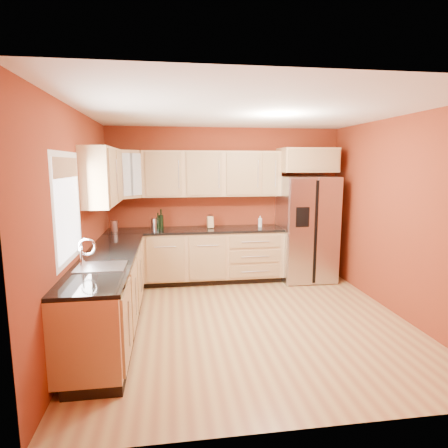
{
  "coord_description": "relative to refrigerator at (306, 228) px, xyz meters",
  "views": [
    {
      "loc": [
        -0.96,
        -4.44,
        1.98
      ],
      "look_at": [
        -0.19,
        0.9,
        1.12
      ],
      "focal_mm": 30.0,
      "sensor_mm": 36.0,
      "label": 1
    }
  ],
  "objects": [
    {
      "name": "canister_left",
      "position": [
        -3.2,
        0.01,
        0.12
      ],
      "size": [
        0.14,
        0.14,
        0.18
      ],
      "primitive_type": "cylinder",
      "rotation": [
        0.0,
        0.0,
        -0.34
      ],
      "color": "silver",
      "rests_on": "countertop_back"
    },
    {
      "name": "soap_dispenser",
      "position": [
        -0.8,
        0.09,
        0.13
      ],
      "size": [
        0.07,
        0.07,
        0.19
      ],
      "primitive_type": "cylinder",
      "rotation": [
        0.0,
        0.0,
        -0.1
      ],
      "color": "white",
      "rests_on": "countertop_back"
    },
    {
      "name": "wine_bottle_b",
      "position": [
        -2.46,
        0.01,
        0.2
      ],
      "size": [
        0.09,
        0.09,
        0.35
      ],
      "primitive_type": null,
      "rotation": [
        0.0,
        0.0,
        0.12
      ],
      "color": "black",
      "rests_on": "countertop_back"
    },
    {
      "name": "upper_cabinets_left",
      "position": [
        -3.19,
        -0.9,
        0.94
      ],
      "size": [
        0.33,
        1.35,
        0.75
      ],
      "primitive_type": "cube",
      "color": "tan",
      "rests_on": "wall_left"
    },
    {
      "name": "floor",
      "position": [
        -1.35,
        -1.62,
        -0.89
      ],
      "size": [
        4.0,
        4.0,
        0.0
      ],
      "primitive_type": "plane",
      "color": "#A26A3E",
      "rests_on": "ground"
    },
    {
      "name": "corner_upper_cabinet",
      "position": [
        -3.02,
        0.04,
        0.94
      ],
      "size": [
        0.67,
        0.67,
        0.75
      ],
      "primitive_type": "cube",
      "rotation": [
        0.0,
        0.0,
        0.79
      ],
      "color": "tan",
      "rests_on": "wall_back"
    },
    {
      "name": "upper_cabinets_back",
      "position": [
        -1.6,
        0.21,
        0.94
      ],
      "size": [
        2.3,
        0.33,
        0.75
      ],
      "primitive_type": "cube",
      "color": "tan",
      "rests_on": "wall_back"
    },
    {
      "name": "knife_block",
      "position": [
        -1.65,
        0.12,
        0.13
      ],
      "size": [
        0.11,
        0.1,
        0.19
      ],
      "primitive_type": "cube",
      "rotation": [
        0.0,
        0.0,
        0.11
      ],
      "color": "tan",
      "rests_on": "countertop_back"
    },
    {
      "name": "ceiling",
      "position": [
        -1.35,
        -1.62,
        1.71
      ],
      "size": [
        4.0,
        4.0,
        0.0
      ],
      "primitive_type": "plane",
      "color": "white",
      "rests_on": "wall_back"
    },
    {
      "name": "wine_bottle_a",
      "position": [
        -2.51,
        -0.0,
        0.18
      ],
      "size": [
        0.07,
        0.07,
        0.29
      ],
      "primitive_type": null,
      "rotation": [
        0.0,
        0.0,
        0.08
      ],
      "color": "black",
      "rests_on": "countertop_back"
    },
    {
      "name": "wall_right",
      "position": [
        0.65,
        -1.62,
        0.41
      ],
      "size": [
        0.04,
        4.0,
        2.6
      ],
      "primitive_type": "cube",
      "color": "maroon",
      "rests_on": "floor"
    },
    {
      "name": "countertop_left",
      "position": [
        -3.04,
        -1.62,
        0.01
      ],
      "size": [
        0.62,
        2.8,
        0.04
      ],
      "primitive_type": "cube",
      "color": "black",
      "rests_on": "base_cabinets_left"
    },
    {
      "name": "wall_back",
      "position": [
        -1.35,
        0.38,
        0.41
      ],
      "size": [
        4.0,
        0.04,
        2.6
      ],
      "primitive_type": "cube",
      "color": "maroon",
      "rests_on": "floor"
    },
    {
      "name": "wall_front",
      "position": [
        -1.35,
        -3.62,
        0.41
      ],
      "size": [
        4.0,
        0.04,
        2.6
      ],
      "primitive_type": "cube",
      "color": "maroon",
      "rests_on": "floor"
    },
    {
      "name": "sink_faucet",
      "position": [
        -3.04,
        -2.12,
        0.18
      ],
      "size": [
        0.5,
        0.42,
        0.3
      ],
      "primitive_type": null,
      "color": "white",
      "rests_on": "countertop_left"
    },
    {
      "name": "base_cabinets_left",
      "position": [
        -3.05,
        -1.62,
        -0.45
      ],
      "size": [
        0.6,
        2.8,
        0.88
      ],
      "primitive_type": "cube",
      "color": "tan",
      "rests_on": "floor"
    },
    {
      "name": "window",
      "position": [
        -3.33,
        -2.12,
        0.66
      ],
      "size": [
        0.03,
        0.9,
        1.0
      ],
      "primitive_type": "cube",
      "color": "white",
      "rests_on": "wall_left"
    },
    {
      "name": "wall_left",
      "position": [
        -3.35,
        -1.62,
        0.41
      ],
      "size": [
        0.04,
        4.0,
        2.6
      ],
      "primitive_type": "cube",
      "color": "maroon",
      "rests_on": "floor"
    },
    {
      "name": "base_cabinets_back",
      "position": [
        -1.9,
        0.07,
        -0.45
      ],
      "size": [
        2.9,
        0.6,
        0.88
      ],
      "primitive_type": "cube",
      "color": "tan",
      "rests_on": "floor"
    },
    {
      "name": "over_fridge_cabinet",
      "position": [
        0.0,
        0.07,
        1.16
      ],
      "size": [
        0.92,
        0.6,
        0.4
      ],
      "primitive_type": "cube",
      "color": "tan",
      "rests_on": "wall_back"
    },
    {
      "name": "countertop_back",
      "position": [
        -1.9,
        0.06,
        0.01
      ],
      "size": [
        2.9,
        0.62,
        0.04
      ],
      "primitive_type": "cube",
      "color": "black",
      "rests_on": "base_cabinets_back"
    },
    {
      "name": "refrigerator",
      "position": [
        0.0,
        0.0,
        0.0
      ],
      "size": [
        0.9,
        0.75,
        1.78
      ],
      "primitive_type": "cube",
      "color": "silver",
      "rests_on": "floor"
    },
    {
      "name": "canister_right",
      "position": [
        -2.56,
        0.03,
        0.13
      ],
      "size": [
        0.15,
        0.15,
        0.19
      ],
      "primitive_type": "cylinder",
      "rotation": [
        0.0,
        0.0,
        -0.31
      ],
      "color": "silver",
      "rests_on": "countertop_back"
    }
  ]
}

